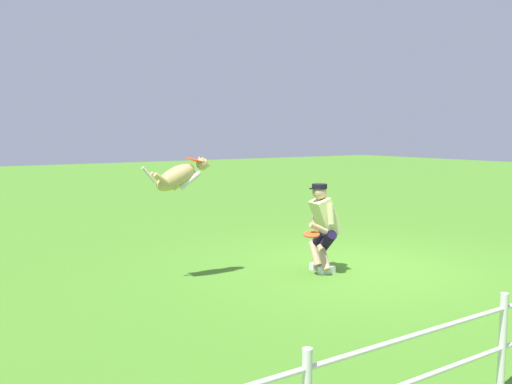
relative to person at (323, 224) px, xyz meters
The scene contains 5 objects.
ground_plane 0.94m from the person, 163.64° to the left, with size 60.00×60.00×0.00m, color #478024.
person is the anchor object (origin of this frame).
dog 2.21m from the person, 20.28° to the right, with size 1.01×0.32×0.53m.
frisbee_flying 2.10m from the person, 22.20° to the right, with size 0.22×0.22×0.02m, color #F14615.
frisbee_held 0.40m from the person, 24.87° to the left, with size 0.23×0.23×0.02m, color #E64E23.
Camera 1 is at (5.92, 5.92, 2.04)m, focal length 39.07 mm.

